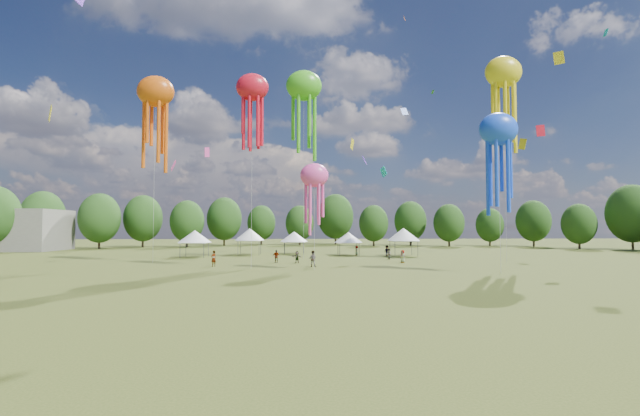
{
  "coord_description": "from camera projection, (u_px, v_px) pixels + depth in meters",
  "views": [
    {
      "loc": [
        -5.64,
        -16.1,
        4.65
      ],
      "look_at": [
        -3.92,
        15.0,
        6.0
      ],
      "focal_mm": 24.39,
      "sensor_mm": 36.0,
      "label": 1
    }
  ],
  "objects": [
    {
      "name": "small_kites",
      "position": [
        325.0,
        36.0,
        60.18
      ],
      "size": [
        69.85,
        59.68,
        46.93
      ],
      "color": "red",
      "rests_on": "ground"
    },
    {
      "name": "show_kites",
      "position": [
        336.0,
        110.0,
        56.08
      ],
      "size": [
        51.34,
        22.75,
        27.7
      ],
      "color": "red",
      "rests_on": "ground"
    },
    {
      "name": "treeline",
      "position": [
        306.0,
        216.0,
        78.6
      ],
      "size": [
        201.57,
        95.24,
        13.43
      ],
      "color": "#38281C",
      "rests_on": "ground"
    },
    {
      "name": "spectator_near",
      "position": [
        313.0,
        259.0,
        50.41
      ],
      "size": [
        1.06,
        0.91,
        1.88
      ],
      "primitive_type": "imported",
      "rotation": [
        0.0,
        0.0,
        2.9
      ],
      "color": "gray",
      "rests_on": "ground"
    },
    {
      "name": "ground",
      "position": [
        447.0,
        352.0,
        16.17
      ],
      "size": [
        300.0,
        300.0,
        0.0
      ],
      "primitive_type": "plane",
      "color": "#384416",
      "rests_on": "ground"
    },
    {
      "name": "spectators_far",
      "position": [
        342.0,
        254.0,
        60.8
      ],
      "size": [
        25.2,
        19.9,
        1.86
      ],
      "color": "gray",
      "rests_on": "ground"
    },
    {
      "name": "festival_tents",
      "position": [
        300.0,
        236.0,
        70.53
      ],
      "size": [
        37.75,
        12.38,
        4.46
      ],
      "color": "#47474C",
      "rests_on": "ground"
    }
  ]
}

